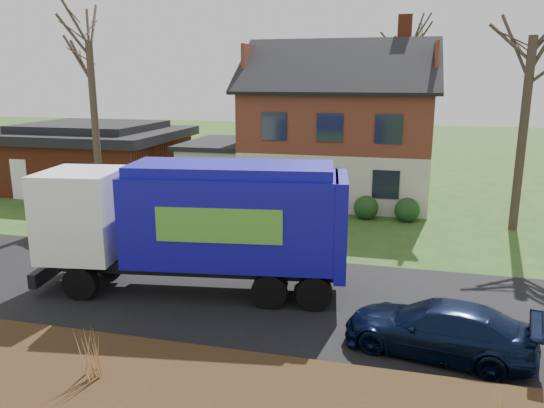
# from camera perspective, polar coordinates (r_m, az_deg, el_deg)

# --- Properties ---
(ground) EXTENTS (120.00, 120.00, 0.00)m
(ground) POSITION_cam_1_polar(r_m,az_deg,el_deg) (16.03, -6.65, -9.43)
(ground) COLOR #2A4818
(ground) RESTS_ON ground
(road) EXTENTS (80.00, 7.00, 0.02)m
(road) POSITION_cam_1_polar(r_m,az_deg,el_deg) (16.03, -6.65, -9.40)
(road) COLOR black
(road) RESTS_ON ground
(mulch_verge) EXTENTS (80.00, 3.50, 0.30)m
(mulch_verge) POSITION_cam_1_polar(r_m,az_deg,el_deg) (11.72, -16.35, -18.29)
(mulch_verge) COLOR black
(mulch_verge) RESTS_ON ground
(main_house) EXTENTS (12.95, 8.95, 9.26)m
(main_house) POSITION_cam_1_polar(r_m,az_deg,el_deg) (28.03, 6.28, 8.93)
(main_house) COLOR beige
(main_house) RESTS_ON ground
(ranch_house) EXTENTS (9.80, 8.20, 3.70)m
(ranch_house) POSITION_cam_1_polar(r_m,az_deg,el_deg) (32.21, -18.67, 4.92)
(ranch_house) COLOR maroon
(ranch_house) RESTS_ON ground
(garbage_truck) EXTENTS (9.24, 3.62, 3.85)m
(garbage_truck) POSITION_cam_1_polar(r_m,az_deg,el_deg) (15.48, -7.77, -1.60)
(garbage_truck) COLOR black
(garbage_truck) RESTS_ON ground
(silver_sedan) EXTENTS (4.35, 1.75, 1.41)m
(silver_sedan) POSITION_cam_1_polar(r_m,az_deg,el_deg) (22.07, -19.02, -1.73)
(silver_sedan) COLOR #ADB0B5
(silver_sedan) RESTS_ON ground
(navy_wagon) EXTENTS (4.52, 2.55, 1.24)m
(navy_wagon) POSITION_cam_1_polar(r_m,az_deg,el_deg) (13.01, 17.43, -12.66)
(navy_wagon) COLOR black
(navy_wagon) RESTS_ON ground
(tree_front_west) EXTENTS (3.63, 3.63, 10.79)m
(tree_front_west) POSITION_cam_1_polar(r_m,az_deg,el_deg) (25.52, -19.33, 18.78)
(tree_front_west) COLOR #433428
(tree_front_west) RESTS_ON ground
(tree_front_east) EXTENTS (4.02, 4.02, 11.16)m
(tree_front_east) POSITION_cam_1_polar(r_m,az_deg,el_deg) (23.90, 26.66, 18.99)
(tree_front_east) COLOR #3F3025
(tree_front_east) RESTS_ON ground
(tree_back) EXTENTS (3.51, 3.51, 11.11)m
(tree_back) POSITION_cam_1_polar(r_m,az_deg,el_deg) (37.20, 14.82, 17.75)
(tree_back) COLOR #3F3025
(tree_back) RESTS_ON ground
(grass_clump_mid) EXTENTS (0.37, 0.31, 1.04)m
(grass_clump_mid) POSITION_cam_1_polar(r_m,az_deg,el_deg) (11.72, -19.04, -14.72)
(grass_clump_mid) COLOR #AD7B4C
(grass_clump_mid) RESTS_ON mulch_verge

